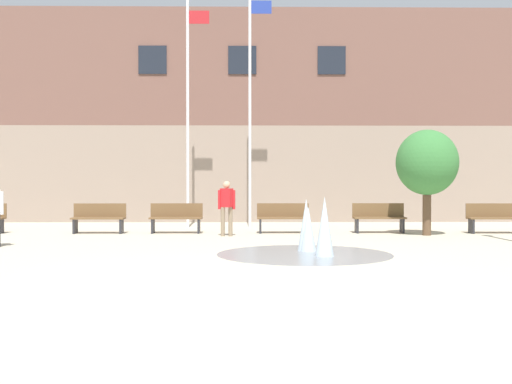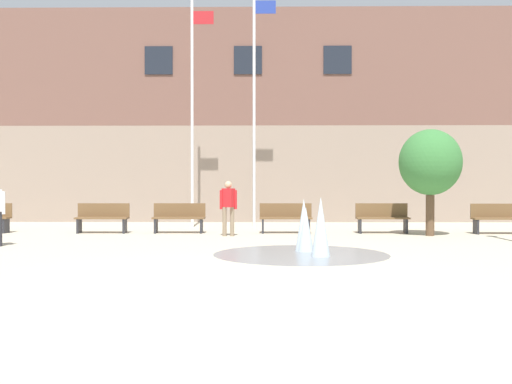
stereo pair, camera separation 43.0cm
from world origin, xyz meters
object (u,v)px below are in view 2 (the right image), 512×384
Objects in this scene: park_bench_left_of_flagpoles at (103,217)px; park_bench_center at (286,217)px; street_tree_near_building at (430,163)px; flagpole_left at (193,107)px; flagpole_right at (255,101)px; adult_watching at (228,204)px; park_bench_near_trashcan at (499,218)px; park_bench_under_left_flagpole at (179,217)px; park_bench_under_right_flagpole at (382,217)px.

park_bench_center is (5.62, 0.06, 0.00)m from park_bench_left_of_flagpoles.
park_bench_left_of_flagpoles is 0.52× the size of street_tree_near_building.
flagpole_left is 2.16m from flagpole_right.
park_bench_center is at bearing -38.02° from flagpole_left.
adult_watching is 0.19× the size of flagpole_right.
park_bench_near_trashcan is at bearing -1.62° from park_bench_center.
park_bench_center is 6.42m from park_bench_near_trashcan.
flagpole_right is (2.29, 2.45, 3.89)m from park_bench_under_left_flagpole.
street_tree_near_building is at bearing -32.85° from flagpole_right.
park_bench_left_of_flagpoles and park_bench_near_trashcan have the same top height.
street_tree_near_building is (5.86, 0.22, 1.19)m from adult_watching.
street_tree_near_building is at bearing -24.48° from flagpole_left.
park_bench_under_left_flagpole and park_bench_near_trashcan have the same top height.
park_bench_center is 4.70m from flagpole_right.
park_bench_center is 2.96m from park_bench_under_right_flagpole.
park_bench_center is 0.20× the size of flagpole_left.
flagpole_right is (2.15, 0.00, 0.18)m from flagpole_left.
adult_watching is (1.58, -1.09, 0.45)m from park_bench_under_left_flagpole.
park_bench_near_trashcan is (9.69, -0.18, 0.00)m from park_bench_under_left_flagpole.
flagpole_right is at bearing 46.87° from park_bench_under_left_flagpole.
park_bench_left_of_flagpoles is at bearing -179.41° from park_bench_center.
flagpole_right is (4.64, 2.51, 3.89)m from park_bench_left_of_flagpoles.
street_tree_near_building is at bearing -11.84° from park_bench_center.
flagpole_left is (-3.13, 2.45, 3.71)m from park_bench_center.
flagpole_left reaches higher than park_bench_near_trashcan.
park_bench_left_of_flagpoles is 6.55m from flagpole_right.
park_bench_left_of_flagpoles is at bearing -151.59° from flagpole_right.
flagpole_right is 2.66× the size of street_tree_near_building.
park_bench_under_left_flagpole is 0.19× the size of flagpole_right.
park_bench_center is at bearing -0.03° from park_bench_under_left_flagpole.
park_bench_under_left_flagpole is at bearing 173.30° from street_tree_near_building.
park_bench_center is 1.00× the size of park_bench_near_trashcan.
park_bench_under_right_flagpole is 7.53m from flagpole_left.
flagpole_right is 6.53m from street_tree_near_building.
park_bench_near_trashcan is at bearing -0.59° from park_bench_left_of_flagpoles.
flagpole_right is (-7.40, 2.63, 3.89)m from park_bench_near_trashcan.
street_tree_near_building is (7.44, -0.87, 1.64)m from park_bench_under_left_flagpole.
street_tree_near_building is at bearing -146.32° from adult_watching.
flagpole_left is 2.55× the size of street_tree_near_building.
park_bench_under_right_flagpole is 2.23m from street_tree_near_building.
park_bench_center is at bearing -179.27° from park_bench_under_right_flagpole.
park_bench_left_of_flagpoles is 9.95m from street_tree_near_building.
park_bench_near_trashcan is 8.17m from adult_watching.
park_bench_under_right_flagpole is at bearing 176.38° from park_bench_near_trashcan.
park_bench_near_trashcan is 10.58m from flagpole_left.
park_bench_near_trashcan is at bearing -15.41° from flagpole_left.
flagpole_right is at bearing -69.80° from adult_watching.
park_bench_left_of_flagpoles is 5.12m from flagpole_left.
park_bench_near_trashcan is 8.76m from flagpole_right.
park_bench_near_trashcan is at bearing -3.62° from park_bench_under_right_flagpole.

